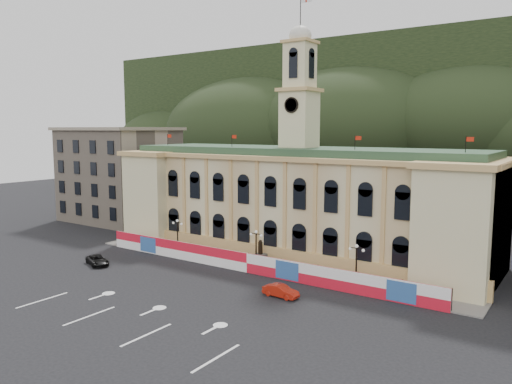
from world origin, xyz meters
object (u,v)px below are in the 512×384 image
Objects in this scene: statue at (260,258)px; red_sedan at (281,291)px; lamp_center at (256,246)px; black_suv at (97,260)px.

red_sedan is (8.49, -8.56, -0.51)m from statue.
lamp_center is 1.24× the size of red_sedan.
statue is 22.05m from black_suv.
lamp_center reaches higher than statue.
lamp_center is (0.00, -1.00, 1.89)m from statue.
black_suv is (-27.23, -3.06, -0.03)m from red_sedan.
red_sedan is 0.82× the size of black_suv.
statue is 0.89× the size of red_sedan.
lamp_center reaches higher than black_suv.
lamp_center is 1.01× the size of black_suv.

